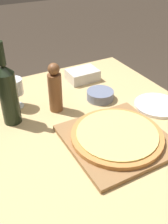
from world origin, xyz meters
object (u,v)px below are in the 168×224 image
wine_bottle (8,93)px  wine_glass (13,88)px  pizza (117,135)px  small_bowl (100,95)px  pepper_mill (55,89)px

wine_bottle → wine_glass: bearing=66.6°
pizza → small_bowl: same height
pizza → pepper_mill: bearing=110.2°
pepper_mill → small_bowl: bearing=-4.1°
small_bowl → wine_bottle: bearing=177.1°
wine_glass → wine_bottle: bearing=-113.4°
pizza → pepper_mill: pepper_mill is taller
pizza → wine_glass: bearing=122.1°
pizza → wine_glass: (-0.27, 0.42, 0.07)m
wine_bottle → small_bowl: size_ratio=2.69×
wine_bottle → small_bowl: 0.43m
wine_glass → pepper_mill: bearing=-36.5°
pizza → wine_bottle: (-0.31, 0.32, 0.11)m
pepper_mill → wine_glass: 0.19m
pepper_mill → wine_glass: size_ratio=1.62×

